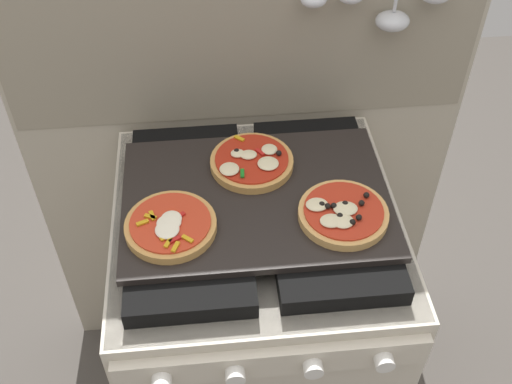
% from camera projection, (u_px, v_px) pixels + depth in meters
% --- Properties ---
extents(kitchen_backsplash, '(1.10, 0.09, 1.55)m').
position_uv_depth(kitchen_backsplash, '(244.00, 138.00, 1.58)').
color(kitchen_backsplash, '#B2A893').
rests_on(kitchen_backsplash, ground_plane).
extents(stove, '(0.60, 0.64, 0.90)m').
position_uv_depth(stove, '(256.00, 324.00, 1.58)').
color(stove, beige).
rests_on(stove, ground_plane).
extents(baking_tray, '(0.54, 0.38, 0.02)m').
position_uv_depth(baking_tray, '(256.00, 198.00, 1.26)').
color(baking_tray, black).
rests_on(baking_tray, stove).
extents(pizza_left, '(0.18, 0.18, 0.03)m').
position_uv_depth(pizza_left, '(170.00, 225.00, 1.18)').
color(pizza_left, tan).
rests_on(pizza_left, baking_tray).
extents(pizza_right, '(0.18, 0.18, 0.03)m').
position_uv_depth(pizza_right, '(343.00, 213.00, 1.20)').
color(pizza_right, tan).
rests_on(pizza_right, baking_tray).
extents(pizza_center, '(0.18, 0.18, 0.03)m').
position_uv_depth(pizza_center, '(251.00, 162.00, 1.31)').
color(pizza_center, tan).
rests_on(pizza_center, baking_tray).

